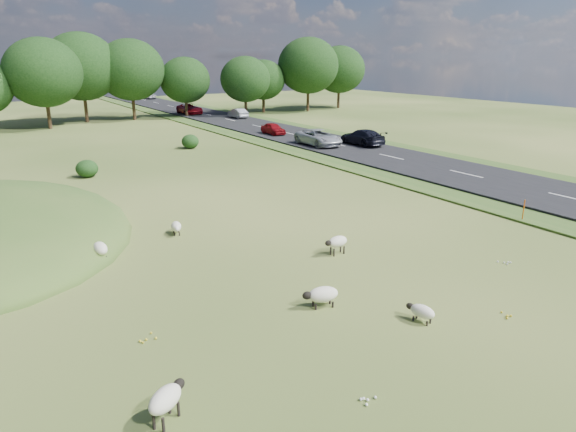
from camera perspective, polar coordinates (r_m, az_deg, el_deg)
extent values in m
plane|color=#2A4917|center=(39.03, -15.11, 4.07)|extent=(160.00, 160.00, 0.00)
cube|color=black|center=(56.42, 1.60, 8.72)|extent=(8.00, 150.00, 0.25)
cylinder|color=black|center=(70.37, -25.07, 10.34)|extent=(0.44, 0.44, 3.90)
ellipsoid|color=black|center=(70.08, -25.57, 14.19)|extent=(9.09, 9.09, 8.18)
cylinder|color=black|center=(76.02, -21.56, 11.27)|extent=(0.44, 0.44, 4.22)
ellipsoid|color=black|center=(75.75, -22.01, 15.14)|extent=(9.85, 9.85, 8.86)
cylinder|color=black|center=(76.49, -16.78, 11.66)|extent=(0.44, 0.44, 3.94)
ellipsoid|color=black|center=(76.23, -17.10, 15.26)|extent=(9.20, 9.20, 8.28)
cylinder|color=black|center=(77.94, -11.21, 11.83)|extent=(0.44, 0.44, 3.09)
ellipsoid|color=black|center=(77.70, -11.38, 14.60)|extent=(7.20, 7.20, 6.48)
cylinder|color=black|center=(77.92, -4.71, 12.11)|extent=(0.44, 0.44, 3.12)
ellipsoid|color=black|center=(77.68, -4.78, 14.91)|extent=(7.29, 7.29, 6.56)
cylinder|color=black|center=(83.68, -2.73, 12.43)|extent=(0.44, 0.44, 2.93)
ellipsoid|color=black|center=(83.45, -2.77, 14.88)|extent=(6.84, 6.84, 6.16)
cylinder|color=black|center=(85.32, 2.22, 12.95)|extent=(0.44, 0.44, 4.16)
ellipsoid|color=black|center=(85.08, 2.27, 16.36)|extent=(9.71, 9.71, 8.74)
cylinder|color=black|center=(91.38, 5.63, 13.03)|extent=(0.44, 0.44, 3.74)
ellipsoid|color=black|center=(91.16, 5.72, 15.89)|extent=(8.72, 8.72, 7.84)
ellipsoid|color=black|center=(40.68, -21.44, 4.92)|extent=(1.59, 1.59, 1.30)
ellipsoid|color=black|center=(51.01, -10.81, 8.14)|extent=(1.66, 1.66, 1.35)
cylinder|color=#D8590C|center=(30.39, 24.70, 0.55)|extent=(0.06, 0.06, 1.20)
ellipsoid|color=beige|center=(18.39, 3.93, -8.67)|extent=(1.22, 0.85, 0.56)
ellipsoid|color=black|center=(18.19, 2.15, -8.82)|extent=(0.42, 0.35, 0.28)
cylinder|color=black|center=(18.35, 3.10, -10.07)|extent=(0.08, 0.08, 0.21)
cylinder|color=black|center=(18.58, 2.81, -9.70)|extent=(0.08, 0.08, 0.21)
cylinder|color=black|center=(18.55, 4.99, -9.78)|extent=(0.08, 0.08, 0.21)
cylinder|color=black|center=(18.78, 4.68, -9.42)|extent=(0.08, 0.08, 0.21)
ellipsoid|color=beige|center=(17.99, 14.72, -10.23)|extent=(0.67, 0.96, 0.45)
ellipsoid|color=black|center=(18.17, 13.41, -9.72)|extent=(0.28, 0.33, 0.23)
cylinder|color=black|center=(18.15, 13.76, -10.98)|extent=(0.06, 0.06, 0.16)
cylinder|color=black|center=(18.32, 14.11, -10.73)|extent=(0.06, 0.06, 0.16)
cylinder|color=black|center=(17.94, 15.19, -11.46)|extent=(0.06, 0.06, 0.16)
cylinder|color=black|center=(18.11, 15.53, -11.19)|extent=(0.06, 0.06, 0.16)
ellipsoid|color=beige|center=(23.10, 5.54, -2.84)|extent=(1.00, 0.56, 0.50)
ellipsoid|color=black|center=(22.77, 4.50, -3.02)|extent=(0.33, 0.25, 0.25)
cylinder|color=black|center=(22.99, 5.14, -4.07)|extent=(0.07, 0.07, 0.36)
cylinder|color=black|center=(23.17, 4.76, -3.89)|extent=(0.07, 0.07, 0.36)
cylinder|color=black|center=(23.33, 6.24, -3.78)|extent=(0.07, 0.07, 0.36)
cylinder|color=black|center=(23.51, 5.86, -3.60)|extent=(0.07, 0.07, 0.36)
ellipsoid|color=beige|center=(23.49, -20.15, -3.41)|extent=(0.58, 1.06, 0.54)
ellipsoid|color=silver|center=(24.01, -20.48, -2.91)|extent=(0.26, 0.35, 0.27)
cylinder|color=black|center=(23.91, -20.52, -4.27)|extent=(0.08, 0.08, 0.38)
cylinder|color=black|center=(23.96, -19.91, -4.16)|extent=(0.08, 0.08, 0.38)
cylinder|color=black|center=(23.35, -20.16, -4.75)|extent=(0.08, 0.08, 0.38)
cylinder|color=black|center=(23.40, -19.54, -4.63)|extent=(0.08, 0.08, 0.38)
ellipsoid|color=beige|center=(26.24, -12.32, -1.14)|extent=(0.73, 1.03, 0.48)
ellipsoid|color=silver|center=(25.75, -12.24, -1.41)|extent=(0.30, 0.35, 0.24)
cylinder|color=black|center=(26.09, -11.98, -1.98)|extent=(0.07, 0.07, 0.17)
cylinder|color=black|center=(26.08, -12.48, -2.02)|extent=(0.07, 0.07, 0.17)
cylinder|color=black|center=(26.60, -12.07, -1.61)|extent=(0.07, 0.07, 0.17)
cylinder|color=black|center=(26.59, -12.57, -1.65)|extent=(0.07, 0.07, 0.17)
ellipsoid|color=beige|center=(13.40, -13.50, -19.18)|extent=(1.21, 1.09, 0.55)
ellipsoid|color=black|center=(13.76, -12.03, -17.81)|extent=(0.44, 0.42, 0.28)
cylinder|color=black|center=(13.94, -13.04, -19.92)|extent=(0.08, 0.08, 0.39)
cylinder|color=black|center=(13.81, -12.07, -20.25)|extent=(0.08, 0.08, 0.39)
cylinder|color=black|center=(13.56, -14.67, -21.29)|extent=(0.08, 0.08, 0.39)
cylinder|color=black|center=(13.42, -13.69, -21.65)|extent=(0.08, 0.08, 0.39)
imported|color=maroon|center=(80.26, -10.87, 11.62)|extent=(2.54, 5.50, 1.53)
imported|color=#B2B5BA|center=(50.56, 3.40, 8.72)|extent=(2.55, 5.53, 1.54)
imported|color=#A6A8AD|center=(112.15, -15.25, 12.85)|extent=(2.05, 5.04, 1.46)
imported|color=black|center=(51.26, 8.25, 8.68)|extent=(2.13, 5.23, 1.52)
imported|color=#9C9EA4|center=(73.98, -5.59, 11.30)|extent=(1.39, 3.97, 1.31)
imported|color=maroon|center=(57.86, -1.66, 9.68)|extent=(1.48, 3.67, 1.25)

